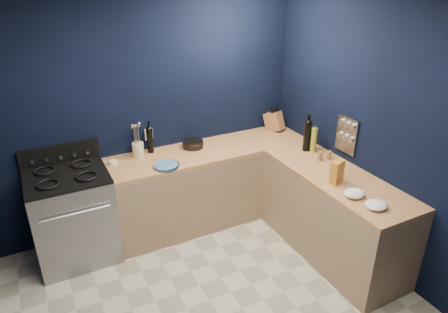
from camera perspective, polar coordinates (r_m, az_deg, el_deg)
wall_back at (r=4.44m, az=-10.91°, el=5.85°), size 3.50×0.02×2.60m
wall_right at (r=3.96m, az=22.80°, el=1.84°), size 0.02×3.50×2.60m
cab_back at (r=4.71m, az=-1.88°, el=-4.14°), size 2.30×0.63×0.86m
top_back at (r=4.51m, az=-1.96°, el=0.85°), size 2.30×0.63×0.04m
cab_right at (r=4.31m, az=15.15°, el=-8.20°), size 0.63×1.67×0.86m
top_right at (r=4.08m, az=15.85°, el=-2.92°), size 0.63×1.67×0.04m
gas_range at (r=4.36m, az=-20.48°, el=-8.15°), size 0.76×0.66×0.92m
oven_door at (r=4.10m, az=-19.81°, el=-10.49°), size 0.59×0.02×0.42m
cooktop at (r=4.13m, az=-21.47°, el=-2.61°), size 0.76×0.66×0.03m
backguard at (r=4.36m, az=-22.20°, el=0.28°), size 0.76×0.06×0.20m
spice_panel at (r=4.32m, az=16.96°, el=2.95°), size 0.02×0.28×0.38m
wall_outlet at (r=4.50m, az=-10.60°, el=3.13°), size 0.09×0.02×0.13m
plate_stack at (r=4.12m, az=-8.19°, el=-1.30°), size 0.31×0.31×0.03m
ramekin at (r=4.30m, az=-15.38°, el=-0.83°), size 0.09×0.09×0.03m
utensil_crock at (r=4.38m, az=-12.05°, el=0.94°), size 0.13×0.13×0.15m
wine_bottle_back at (r=4.43m, az=-10.42°, el=2.25°), size 0.08×0.08×0.28m
lemon_basket at (r=4.53m, az=-4.39°, el=1.79°), size 0.30×0.30×0.09m
knife_block at (r=5.03m, az=7.09°, el=4.95°), size 0.22×0.29×0.28m
wine_bottle_right at (r=4.49m, az=11.69°, el=2.80°), size 0.10×0.10×0.33m
oil_bottle at (r=4.48m, az=12.59°, el=2.30°), size 0.08×0.08×0.28m
spice_jar_near at (r=4.32m, az=13.46°, el=0.05°), size 0.06×0.06×0.10m
spice_jar_far at (r=4.38m, az=14.64°, el=0.19°), size 0.06×0.06×0.09m
crouton_bag at (r=3.90m, az=15.71°, el=-2.12°), size 0.17×0.12×0.22m
towel_front at (r=3.74m, az=17.98°, el=-4.99°), size 0.24×0.22×0.07m
towel_end at (r=3.64m, az=20.73°, el=-6.44°), size 0.20×0.18×0.06m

